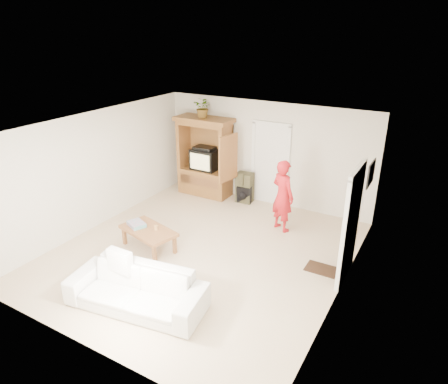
{
  "coord_description": "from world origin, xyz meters",
  "views": [
    {
      "loc": [
        3.87,
        -5.87,
        4.28
      ],
      "look_at": [
        0.17,
        0.6,
        1.15
      ],
      "focal_mm": 32.0,
      "sensor_mm": 36.0,
      "label": 1
    }
  ],
  "objects_px": {
    "man": "(283,196)",
    "sofa": "(136,289)",
    "coffee_table": "(148,232)",
    "armoire": "(206,162)"
  },
  "relations": [
    {
      "from": "man",
      "to": "sofa",
      "type": "relative_size",
      "value": 0.72
    },
    {
      "from": "man",
      "to": "coffee_table",
      "type": "height_order",
      "value": "man"
    },
    {
      "from": "coffee_table",
      "to": "man",
      "type": "bearing_deg",
      "value": 61.13
    },
    {
      "from": "armoire",
      "to": "man",
      "type": "distance_m",
      "value": 2.73
    },
    {
      "from": "armoire",
      "to": "sofa",
      "type": "distance_m",
      "value": 4.9
    },
    {
      "from": "man",
      "to": "coffee_table",
      "type": "distance_m",
      "value": 2.99
    },
    {
      "from": "man",
      "to": "coffee_table",
      "type": "relative_size",
      "value": 1.24
    },
    {
      "from": "sofa",
      "to": "coffee_table",
      "type": "xyz_separation_m",
      "value": [
        -1.02,
        1.53,
        0.06
      ]
    },
    {
      "from": "man",
      "to": "sofa",
      "type": "height_order",
      "value": "man"
    },
    {
      "from": "man",
      "to": "sofa",
      "type": "bearing_deg",
      "value": 99.36
    }
  ]
}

